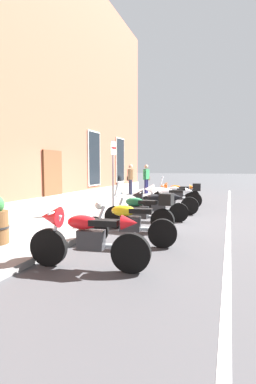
{
  "coord_description": "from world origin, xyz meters",
  "views": [
    {
      "loc": [
        -8.79,
        -3.2,
        1.71
      ],
      "look_at": [
        1.15,
        0.32,
        0.79
      ],
      "focal_mm": 26.98,
      "sensor_mm": 36.0,
      "label": 1
    }
  ],
  "objects": [
    {
      "name": "pedestrian_striped_shirt",
      "position": [
        7.76,
        1.5,
        1.09
      ],
      "size": [
        0.65,
        0.3,
        1.71
      ],
      "color": "#1E1E4C",
      "rests_on": "sidewalk"
    },
    {
      "name": "motorcycle_white_sport",
      "position": [
        1.49,
        -1.02,
        0.58
      ],
      "size": [
        0.62,
        2.18,
        1.08
      ],
      "color": "black",
      "rests_on": "ground_plane"
    },
    {
      "name": "lane_stripe",
      "position": [
        0.0,
        -3.2,
        0.0
      ],
      "size": [
        26.16,
        0.12,
        0.01
      ],
      "primitive_type": "cube",
      "color": "silver",
      "rests_on": "ground_plane"
    },
    {
      "name": "ground_plane",
      "position": [
        0.0,
        0.0,
        0.0
      ],
      "size": [
        140.0,
        140.0,
        0.0
      ],
      "primitive_type": "plane",
      "color": "#38383A"
    },
    {
      "name": "motorcycle_yellow_naked",
      "position": [
        -3.01,
        -1.13,
        0.48
      ],
      "size": [
        0.65,
        2.1,
        0.96
      ],
      "color": "black",
      "rests_on": "ground_plane"
    },
    {
      "name": "motorcycle_black_sport",
      "position": [
        -0.02,
        -0.98,
        0.54
      ],
      "size": [
        0.63,
        1.95,
        0.99
      ],
      "color": "black",
      "rests_on": "ground_plane"
    },
    {
      "name": "motorcycle_green_touring",
      "position": [
        -1.47,
        -1.0,
        0.55
      ],
      "size": [
        0.62,
        2.0,
        1.32
      ],
      "color": "black",
      "rests_on": "ground_plane"
    },
    {
      "name": "parking_sign",
      "position": [
        0.34,
        0.57,
        1.73
      ],
      "size": [
        0.36,
        0.07,
        2.48
      ],
      "color": "#4C4C51",
      "rests_on": "sidewalk"
    },
    {
      "name": "motorcycle_orange_sport",
      "position": [
        4.67,
        -0.82,
        0.54
      ],
      "size": [
        0.63,
        2.05,
        0.99
      ],
      "color": "black",
      "rests_on": "ground_plane"
    },
    {
      "name": "motorcycle_silver_touring",
      "position": [
        3.21,
        -1.2,
        0.55
      ],
      "size": [
        0.65,
        2.12,
        1.32
      ],
      "color": "black",
      "rests_on": "ground_plane"
    },
    {
      "name": "motorcycle_red_sport",
      "position": [
        -4.59,
        -0.93,
        0.57
      ],
      "size": [
        0.62,
        2.11,
        1.04
      ],
      "color": "black",
      "rests_on": "ground_plane"
    },
    {
      "name": "sidewalk",
      "position": [
        0.0,
        1.4,
        0.06
      ],
      "size": [
        26.16,
        2.8,
        0.13
      ],
      "primitive_type": "cube",
      "color": "slate",
      "rests_on": "ground_plane"
    },
    {
      "name": "pedestrian_tan_coat",
      "position": [
        6.88,
        2.2,
        1.1
      ],
      "size": [
        0.51,
        0.53,
        1.73
      ],
      "color": "#2D3351",
      "rests_on": "sidewalk"
    }
  ]
}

